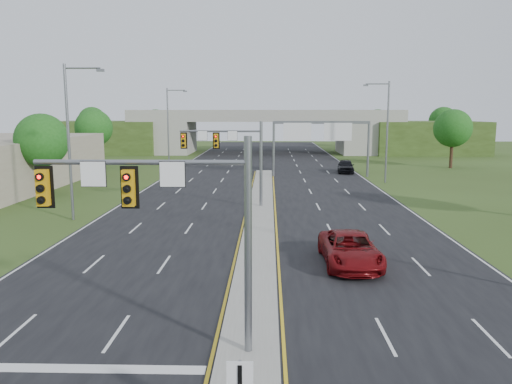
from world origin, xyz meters
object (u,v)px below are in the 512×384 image
Objects in this scene: overpass at (266,134)px; car_far_c at (346,166)px; signal_mast_near at (174,211)px; signal_mast_far at (233,150)px; sign_gantry at (320,133)px; car_far_a at (350,249)px.

car_far_c is (10.50, -30.96, -2.69)m from overpass.
overpass is at bearing 88.38° from signal_mast_near.
signal_mast_far is (0.00, 25.00, 0.00)m from signal_mast_near.
overpass is (-6.68, 35.08, -1.69)m from sign_gantry.
signal_mast_near is at bearing -91.62° from overpass.
signal_mast_far is 1.20× the size of car_far_a.
signal_mast_near is at bearing -126.80° from car_far_a.
signal_mast_far is 0.09× the size of overpass.
overpass is 32.80m from car_far_c.
signal_mast_near and signal_mast_far have the same top height.
overpass is at bearing 114.77° from car_far_c.
signal_mast_near is at bearing -90.00° from signal_mast_far.
overpass is (2.26, 80.07, -1.17)m from signal_mast_near.
sign_gantry is at bearing 65.89° from signal_mast_far.
car_far_a is at bearing -92.27° from car_far_c.
car_far_a is (-1.92, -35.23, -4.41)m from sign_gantry.
car_far_c reaches higher than car_far_a.
signal_mast_far is at bearing 90.00° from signal_mast_near.
signal_mast_far reaches higher than sign_gantry.
car_far_a is at bearing 54.26° from signal_mast_near.
signal_mast_near reaches higher than car_far_c.
signal_mast_near is 1.41× the size of car_far_c.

